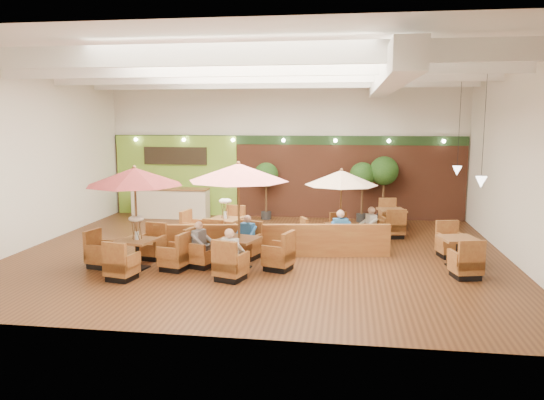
% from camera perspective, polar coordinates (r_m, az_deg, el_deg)
% --- Properties ---
extents(room, '(14.04, 14.00, 5.52)m').
position_cam_1_polar(room, '(16.14, 0.18, 7.88)').
color(room, '#381E0F').
rests_on(room, ground).
extents(service_counter, '(3.00, 0.75, 1.18)m').
position_cam_1_polar(service_counter, '(21.28, -10.83, -0.32)').
color(service_counter, beige).
rests_on(service_counter, ground).
extents(booth_divider, '(6.63, 1.18, 0.92)m').
position_cam_1_polar(booth_divider, '(15.01, 0.01, -4.38)').
color(booth_divider, brown).
rests_on(booth_divider, ground).
extents(table_0, '(2.74, 2.74, 2.70)m').
position_cam_1_polar(table_0, '(13.97, -14.47, 0.04)').
color(table_0, brown).
rests_on(table_0, ground).
extents(table_1, '(2.90, 2.90, 2.81)m').
position_cam_1_polar(table_1, '(13.56, -3.61, 0.36)').
color(table_1, brown).
rests_on(table_1, ground).
extents(table_2, '(2.50, 2.50, 2.40)m').
position_cam_1_polar(table_2, '(16.11, 7.43, 0.75)').
color(table_2, brown).
rests_on(table_2, ground).
extents(table_3, '(1.95, 2.82, 1.58)m').
position_cam_1_polar(table_3, '(16.67, -5.93, -3.11)').
color(table_3, brown).
rests_on(table_3, ground).
extents(table_4, '(1.08, 2.80, 1.01)m').
position_cam_1_polar(table_4, '(14.81, 19.34, -5.37)').
color(table_4, brown).
rests_on(table_4, ground).
extents(table_5, '(1.05, 2.74, 0.99)m').
position_cam_1_polar(table_5, '(18.81, 12.70, -2.19)').
color(table_5, brown).
rests_on(table_5, ground).
extents(topiary_0, '(0.95, 0.95, 2.21)m').
position_cam_1_polar(topiary_0, '(20.42, -0.64, 2.48)').
color(topiary_0, black).
rests_on(topiary_0, ground).
extents(topiary_1, '(0.97, 0.97, 2.26)m').
position_cam_1_polar(topiary_1, '(20.19, 9.71, 2.39)').
color(topiary_1, black).
rests_on(topiary_1, ground).
extents(topiary_2, '(1.07, 1.07, 2.49)m').
position_cam_1_polar(topiary_2, '(20.21, 11.95, 2.82)').
color(topiary_2, black).
rests_on(topiary_2, ground).
extents(diner_0, '(0.43, 0.37, 0.82)m').
position_cam_1_polar(diner_0, '(12.79, -4.50, -5.30)').
color(diner_0, silver).
rests_on(diner_0, ground).
extents(diner_1, '(0.42, 0.38, 0.76)m').
position_cam_1_polar(diner_1, '(14.76, -2.75, -3.49)').
color(diner_1, '#2865AE').
rests_on(diner_1, ground).
extents(diner_2, '(0.38, 0.42, 0.76)m').
position_cam_1_polar(diner_2, '(14.02, -7.69, -4.22)').
color(diner_2, slate).
rests_on(diner_2, ground).
extents(diner_3, '(0.45, 0.39, 0.83)m').
position_cam_1_polar(diner_3, '(15.40, 7.32, -2.94)').
color(diner_3, '#2865AE').
rests_on(diner_3, ground).
extents(diner_4, '(0.40, 0.44, 0.79)m').
position_cam_1_polar(diner_4, '(16.27, 10.45, -2.44)').
color(diner_4, silver).
rests_on(diner_4, ground).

